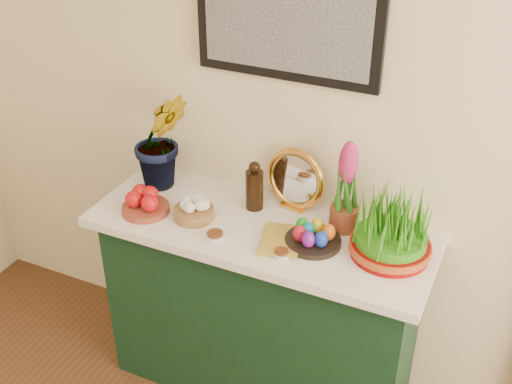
# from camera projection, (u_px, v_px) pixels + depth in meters

# --- Properties ---
(sideboard) EXTENTS (1.30, 0.45, 0.85)m
(sideboard) POSITION_uv_depth(u_px,v_px,m) (261.00, 312.00, 2.82)
(sideboard) COLOR #11311D
(sideboard) RESTS_ON ground
(tablecloth) EXTENTS (1.40, 0.55, 0.04)m
(tablecloth) POSITION_uv_depth(u_px,v_px,m) (261.00, 228.00, 2.59)
(tablecloth) COLOR white
(tablecloth) RESTS_ON sideboard
(hyacinth_green) EXTENTS (0.38, 0.38, 0.58)m
(hyacinth_green) POSITION_uv_depth(u_px,v_px,m) (160.00, 125.00, 2.70)
(hyacinth_green) COLOR #2A701C
(hyacinth_green) RESTS_ON tablecloth
(apple_bowl) EXTENTS (0.26, 0.26, 0.10)m
(apple_bowl) POSITION_uv_depth(u_px,v_px,m) (145.00, 203.00, 2.64)
(apple_bowl) COLOR brown
(apple_bowl) RESTS_ON tablecloth
(garlic_basket) EXTENTS (0.21, 0.21, 0.09)m
(garlic_basket) POSITION_uv_depth(u_px,v_px,m) (194.00, 210.00, 2.60)
(garlic_basket) COLOR olive
(garlic_basket) RESTS_ON tablecloth
(vinegar_cruet) EXTENTS (0.07, 0.07, 0.22)m
(vinegar_cruet) POSITION_uv_depth(u_px,v_px,m) (254.00, 188.00, 2.64)
(vinegar_cruet) COLOR black
(vinegar_cruet) RESTS_ON tablecloth
(mirror) EXTENTS (0.27, 0.10, 0.27)m
(mirror) POSITION_uv_depth(u_px,v_px,m) (296.00, 180.00, 2.63)
(mirror) COLOR gold
(mirror) RESTS_ON tablecloth
(book) EXTENTS (0.18, 0.23, 0.03)m
(book) POSITION_uv_depth(u_px,v_px,m) (261.00, 237.00, 2.48)
(book) COLOR #B59130
(book) RESTS_ON tablecloth
(spice_dish_left) EXTENTS (0.08, 0.08, 0.03)m
(spice_dish_left) POSITION_uv_depth(u_px,v_px,m) (215.00, 236.00, 2.49)
(spice_dish_left) COLOR silver
(spice_dish_left) RESTS_ON tablecloth
(spice_dish_right) EXTENTS (0.07, 0.07, 0.03)m
(spice_dish_right) POSITION_uv_depth(u_px,v_px,m) (282.00, 253.00, 2.39)
(spice_dish_right) COLOR silver
(spice_dish_right) RESTS_ON tablecloth
(egg_plate) EXTENTS (0.23, 0.23, 0.09)m
(egg_plate) POSITION_uv_depth(u_px,v_px,m) (313.00, 236.00, 2.45)
(egg_plate) COLOR black
(egg_plate) RESTS_ON tablecloth
(hyacinth_pink) EXTENTS (0.12, 0.12, 0.39)m
(hyacinth_pink) POSITION_uv_depth(u_px,v_px,m) (346.00, 191.00, 2.47)
(hyacinth_pink) COLOR brown
(hyacinth_pink) RESTS_ON tablecloth
(wheatgrass_sabzeh) EXTENTS (0.31, 0.31, 0.25)m
(wheatgrass_sabzeh) POSITION_uv_depth(u_px,v_px,m) (392.00, 230.00, 2.35)
(wheatgrass_sabzeh) COLOR #810505
(wheatgrass_sabzeh) RESTS_ON tablecloth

